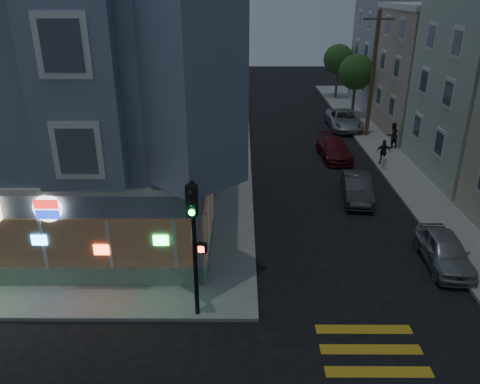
{
  "coord_description": "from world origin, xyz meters",
  "views": [
    {
      "loc": [
        2.42,
        -10.88,
        10.45
      ],
      "look_at": [
        2.34,
        7.02,
        2.68
      ],
      "focal_mm": 35.0,
      "sensor_mm": 36.0,
      "label": 1
    }
  ],
  "objects_px": {
    "utility_pole": "(373,74)",
    "pedestrian_a": "(392,135)",
    "pedestrian_b": "(384,152)",
    "parked_car_b": "(357,188)",
    "street_tree_near": "(356,72)",
    "parked_car_c": "(334,149)",
    "traffic_signal": "(194,230)",
    "parked_car_d": "(344,120)",
    "parked_car_a": "(445,250)",
    "fire_hydrant": "(384,162)",
    "street_tree_far": "(338,59)"
  },
  "relations": [
    {
      "from": "street_tree_far",
      "to": "parked_car_d",
      "type": "xyz_separation_m",
      "value": [
        -1.5,
        -11.69,
        -3.2
      ]
    },
    {
      "from": "street_tree_near",
      "to": "parked_car_d",
      "type": "bearing_deg",
      "value": -112.11
    },
    {
      "from": "pedestrian_a",
      "to": "pedestrian_b",
      "type": "xyz_separation_m",
      "value": [
        -1.56,
        -3.39,
        -0.11
      ]
    },
    {
      "from": "traffic_signal",
      "to": "fire_hydrant",
      "type": "bearing_deg",
      "value": 66.01
    },
    {
      "from": "pedestrian_a",
      "to": "parked_car_c",
      "type": "bearing_deg",
      "value": -1.02
    },
    {
      "from": "street_tree_far",
      "to": "parked_car_b",
      "type": "height_order",
      "value": "street_tree_far"
    },
    {
      "from": "utility_pole",
      "to": "parked_car_c",
      "type": "distance_m",
      "value": 7.34
    },
    {
      "from": "traffic_signal",
      "to": "street_tree_near",
      "type": "bearing_deg",
      "value": 79.72
    },
    {
      "from": "street_tree_far",
      "to": "fire_hydrant",
      "type": "distance_m",
      "value": 21.7
    },
    {
      "from": "parked_car_b",
      "to": "parked_car_d",
      "type": "bearing_deg",
      "value": 87.97
    },
    {
      "from": "street_tree_near",
      "to": "street_tree_far",
      "type": "distance_m",
      "value": 8.0
    },
    {
      "from": "parked_car_a",
      "to": "parked_car_d",
      "type": "height_order",
      "value": "parked_car_d"
    },
    {
      "from": "parked_car_d",
      "to": "fire_hydrant",
      "type": "relative_size",
      "value": 6.86
    },
    {
      "from": "street_tree_far",
      "to": "traffic_signal",
      "type": "height_order",
      "value": "street_tree_far"
    },
    {
      "from": "pedestrian_a",
      "to": "fire_hydrant",
      "type": "bearing_deg",
      "value": 44.13
    },
    {
      "from": "utility_pole",
      "to": "pedestrian_a",
      "type": "xyz_separation_m",
      "value": [
        1.0,
        -3.14,
        -3.75
      ]
    },
    {
      "from": "pedestrian_a",
      "to": "utility_pole",
      "type": "bearing_deg",
      "value": -96.51
    },
    {
      "from": "pedestrian_b",
      "to": "parked_car_c",
      "type": "distance_m",
      "value": 3.23
    },
    {
      "from": "parked_car_a",
      "to": "fire_hydrant",
      "type": "relative_size",
      "value": 5.09
    },
    {
      "from": "street_tree_far",
      "to": "pedestrian_b",
      "type": "distance_m",
      "value": 20.76
    },
    {
      "from": "pedestrian_b",
      "to": "parked_car_b",
      "type": "height_order",
      "value": "pedestrian_b"
    },
    {
      "from": "street_tree_far",
      "to": "parked_car_a",
      "type": "xyz_separation_m",
      "value": [
        -1.5,
        -32.31,
        -3.26
      ]
    },
    {
      "from": "parked_car_b",
      "to": "parked_car_c",
      "type": "xyz_separation_m",
      "value": [
        0.0,
        6.73,
        -0.01
      ]
    },
    {
      "from": "parked_car_c",
      "to": "traffic_signal",
      "type": "xyz_separation_m",
      "value": [
        -7.69,
        -16.8,
        2.83
      ]
    },
    {
      "from": "pedestrian_b",
      "to": "utility_pole",
      "type": "bearing_deg",
      "value": -88.09
    },
    {
      "from": "traffic_signal",
      "to": "fire_hydrant",
      "type": "distance_m",
      "value": 18.01
    },
    {
      "from": "parked_car_a",
      "to": "parked_car_b",
      "type": "xyz_separation_m",
      "value": [
        -2.1,
        6.57,
        -0.01
      ]
    },
    {
      "from": "pedestrian_a",
      "to": "parked_car_c",
      "type": "relative_size",
      "value": 0.4
    },
    {
      "from": "street_tree_far",
      "to": "parked_car_d",
      "type": "relative_size",
      "value": 1.0
    },
    {
      "from": "parked_car_b",
      "to": "parked_car_d",
      "type": "distance_m",
      "value": 14.21
    },
    {
      "from": "parked_car_b",
      "to": "street_tree_near",
      "type": "bearing_deg",
      "value": 85.0
    },
    {
      "from": "parked_car_a",
      "to": "parked_car_c",
      "type": "xyz_separation_m",
      "value": [
        -2.1,
        13.29,
        -0.02
      ]
    },
    {
      "from": "pedestrian_b",
      "to": "traffic_signal",
      "type": "bearing_deg",
      "value": 62.22
    },
    {
      "from": "street_tree_far",
      "to": "parked_car_d",
      "type": "distance_m",
      "value": 12.21
    },
    {
      "from": "fire_hydrant",
      "to": "street_tree_near",
      "type": "bearing_deg",
      "value": 86.16
    },
    {
      "from": "street_tree_near",
      "to": "parked_car_c",
      "type": "relative_size",
      "value": 1.18
    },
    {
      "from": "pedestrian_b",
      "to": "traffic_signal",
      "type": "relative_size",
      "value": 0.32
    },
    {
      "from": "utility_pole",
      "to": "parked_car_c",
      "type": "relative_size",
      "value": 2.0
    },
    {
      "from": "parked_car_c",
      "to": "traffic_signal",
      "type": "bearing_deg",
      "value": -117.44
    },
    {
      "from": "traffic_signal",
      "to": "fire_hydrant",
      "type": "height_order",
      "value": "traffic_signal"
    },
    {
      "from": "street_tree_far",
      "to": "parked_car_a",
      "type": "relative_size",
      "value": 1.34
    },
    {
      "from": "street_tree_far",
      "to": "parked_car_c",
      "type": "distance_m",
      "value": 19.63
    },
    {
      "from": "street_tree_near",
      "to": "traffic_signal",
      "type": "distance_m",
      "value": 30.03
    },
    {
      "from": "parked_car_b",
      "to": "parked_car_c",
      "type": "height_order",
      "value": "parked_car_b"
    },
    {
      "from": "parked_car_c",
      "to": "parked_car_d",
      "type": "xyz_separation_m",
      "value": [
        2.1,
        7.33,
        0.09
      ]
    },
    {
      "from": "pedestrian_b",
      "to": "street_tree_near",
      "type": "bearing_deg",
      "value": -86.67
    },
    {
      "from": "parked_car_a",
      "to": "street_tree_far",
      "type": "bearing_deg",
      "value": 90.26
    },
    {
      "from": "street_tree_far",
      "to": "parked_car_b",
      "type": "xyz_separation_m",
      "value": [
        -3.6,
        -25.75,
        -3.27
      ]
    },
    {
      "from": "utility_pole",
      "to": "traffic_signal",
      "type": "relative_size",
      "value": 1.83
    },
    {
      "from": "traffic_signal",
      "to": "street_tree_far",
      "type": "bearing_deg",
      "value": 84.32
    }
  ]
}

